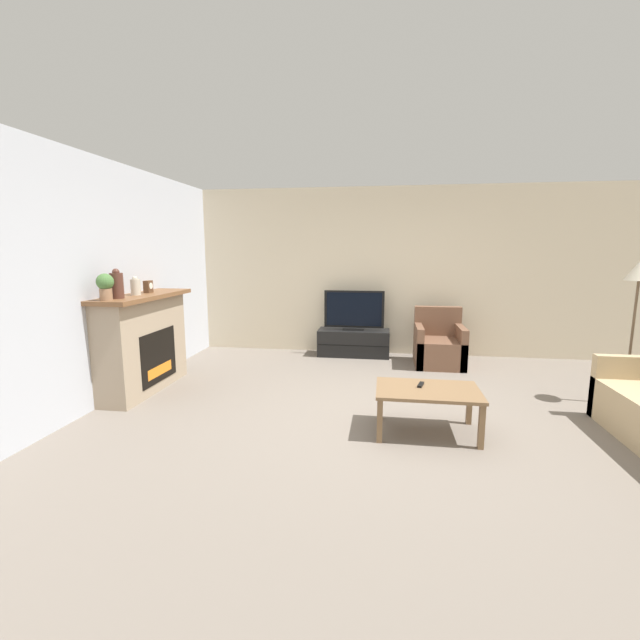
{
  "coord_description": "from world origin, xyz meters",
  "views": [
    {
      "loc": [
        -0.09,
        -4.2,
        1.71
      ],
      "look_at": [
        -0.86,
        0.93,
        0.85
      ],
      "focal_mm": 24.0,
      "sensor_mm": 36.0,
      "label": 1
    }
  ],
  "objects_px": {
    "remote": "(421,385)",
    "floor_lamp": "(638,283)",
    "mantel_vase_centre_left": "(135,286)",
    "mantel_vase_left": "(117,285)",
    "potted_plant": "(105,285)",
    "tv_stand": "(354,343)",
    "tv": "(354,312)",
    "fireplace": "(144,342)",
    "armchair": "(439,346)",
    "coffee_table": "(428,394)",
    "mantel_clock": "(148,287)"
  },
  "relations": [
    {
      "from": "tv_stand",
      "to": "coffee_table",
      "type": "xyz_separation_m",
      "value": [
        0.89,
        -2.88,
        0.16
      ]
    },
    {
      "from": "tv_stand",
      "to": "mantel_vase_left",
      "type": "bearing_deg",
      "value": -132.83
    },
    {
      "from": "mantel_vase_centre_left",
      "to": "tv_stand",
      "type": "distance_m",
      "value": 3.43
    },
    {
      "from": "mantel_clock",
      "to": "floor_lamp",
      "type": "relative_size",
      "value": 0.09
    },
    {
      "from": "mantel_clock",
      "to": "tv",
      "type": "height_order",
      "value": "mantel_clock"
    },
    {
      "from": "tv",
      "to": "coffee_table",
      "type": "xyz_separation_m",
      "value": [
        0.89,
        -2.87,
        -0.35
      ]
    },
    {
      "from": "tv",
      "to": "fireplace",
      "type": "bearing_deg",
      "value": -138.73
    },
    {
      "from": "mantel_vase_left",
      "to": "potted_plant",
      "type": "bearing_deg",
      "value": -90.0
    },
    {
      "from": "fireplace",
      "to": "mantel_vase_centre_left",
      "type": "height_order",
      "value": "mantel_vase_centre_left"
    },
    {
      "from": "tv_stand",
      "to": "floor_lamp",
      "type": "bearing_deg",
      "value": -29.33
    },
    {
      "from": "tv_stand",
      "to": "tv",
      "type": "bearing_deg",
      "value": -90.0
    },
    {
      "from": "fireplace",
      "to": "floor_lamp",
      "type": "bearing_deg",
      "value": 3.45
    },
    {
      "from": "tv",
      "to": "remote",
      "type": "distance_m",
      "value": 2.93
    },
    {
      "from": "tv",
      "to": "coffee_table",
      "type": "distance_m",
      "value": 3.03
    },
    {
      "from": "mantel_vase_left",
      "to": "mantel_vase_centre_left",
      "type": "xyz_separation_m",
      "value": [
        0.0,
        0.35,
        -0.05
      ]
    },
    {
      "from": "mantel_vase_centre_left",
      "to": "fireplace",
      "type": "bearing_deg",
      "value": 98.35
    },
    {
      "from": "mantel_vase_left",
      "to": "coffee_table",
      "type": "bearing_deg",
      "value": -5.35
    },
    {
      "from": "mantel_vase_centre_left",
      "to": "tv",
      "type": "xyz_separation_m",
      "value": [
        2.38,
        2.22,
        -0.56
      ]
    },
    {
      "from": "potted_plant",
      "to": "remote",
      "type": "height_order",
      "value": "potted_plant"
    },
    {
      "from": "mantel_vase_centre_left",
      "to": "remote",
      "type": "distance_m",
      "value": 3.38
    },
    {
      "from": "fireplace",
      "to": "armchair",
      "type": "relative_size",
      "value": 1.82
    },
    {
      "from": "tv_stand",
      "to": "floor_lamp",
      "type": "height_order",
      "value": "floor_lamp"
    },
    {
      "from": "tv",
      "to": "remote",
      "type": "relative_size",
      "value": 6.18
    },
    {
      "from": "coffee_table",
      "to": "fireplace",
      "type": "bearing_deg",
      "value": 166.85
    },
    {
      "from": "mantel_vase_centre_left",
      "to": "coffee_table",
      "type": "bearing_deg",
      "value": -11.28
    },
    {
      "from": "fireplace",
      "to": "floor_lamp",
      "type": "height_order",
      "value": "floor_lamp"
    },
    {
      "from": "mantel_vase_left",
      "to": "tv",
      "type": "relative_size",
      "value": 0.34
    },
    {
      "from": "remote",
      "to": "floor_lamp",
      "type": "height_order",
      "value": "floor_lamp"
    },
    {
      "from": "mantel_clock",
      "to": "remote",
      "type": "bearing_deg",
      "value": -14.63
    },
    {
      "from": "potted_plant",
      "to": "armchair",
      "type": "xyz_separation_m",
      "value": [
        3.68,
        2.39,
        -1.06
      ]
    },
    {
      "from": "mantel_vase_left",
      "to": "coffee_table",
      "type": "relative_size",
      "value": 0.34
    },
    {
      "from": "tv",
      "to": "armchair",
      "type": "height_order",
      "value": "tv"
    },
    {
      "from": "mantel_vase_left",
      "to": "armchair",
      "type": "height_order",
      "value": "mantel_vase_left"
    },
    {
      "from": "mantel_vase_left",
      "to": "tv",
      "type": "bearing_deg",
      "value": 47.15
    },
    {
      "from": "tv_stand",
      "to": "tv",
      "type": "height_order",
      "value": "tv"
    },
    {
      "from": "mantel_vase_centre_left",
      "to": "armchair",
      "type": "bearing_deg",
      "value": 26.73
    },
    {
      "from": "potted_plant",
      "to": "armchair",
      "type": "relative_size",
      "value": 0.33
    },
    {
      "from": "fireplace",
      "to": "remote",
      "type": "height_order",
      "value": "fireplace"
    },
    {
      "from": "potted_plant",
      "to": "armchair",
      "type": "bearing_deg",
      "value": 33.03
    },
    {
      "from": "mantel_vase_left",
      "to": "armchair",
      "type": "bearing_deg",
      "value": 30.87
    },
    {
      "from": "armchair",
      "to": "coffee_table",
      "type": "bearing_deg",
      "value": -99.14
    },
    {
      "from": "mantel_clock",
      "to": "tv_stand",
      "type": "relative_size",
      "value": 0.13
    },
    {
      "from": "mantel_clock",
      "to": "coffee_table",
      "type": "relative_size",
      "value": 0.16
    },
    {
      "from": "mantel_clock",
      "to": "armchair",
      "type": "relative_size",
      "value": 0.18
    },
    {
      "from": "mantel_vase_left",
      "to": "remote",
      "type": "bearing_deg",
      "value": -3.98
    },
    {
      "from": "mantel_vase_centre_left",
      "to": "remote",
      "type": "bearing_deg",
      "value": -10.05
    },
    {
      "from": "potted_plant",
      "to": "floor_lamp",
      "type": "height_order",
      "value": "floor_lamp"
    },
    {
      "from": "mantel_vase_left",
      "to": "remote",
      "type": "relative_size",
      "value": 2.08
    },
    {
      "from": "mantel_vase_left",
      "to": "floor_lamp",
      "type": "xyz_separation_m",
      "value": [
        5.54,
        0.8,
        0.02
      ]
    },
    {
      "from": "mantel_vase_centre_left",
      "to": "coffee_table",
      "type": "xyz_separation_m",
      "value": [
        3.28,
        -0.65,
        -0.91
      ]
    }
  ]
}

